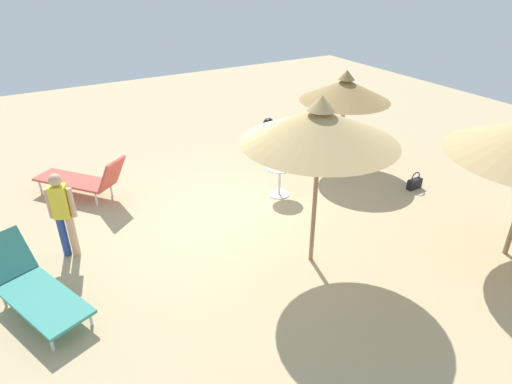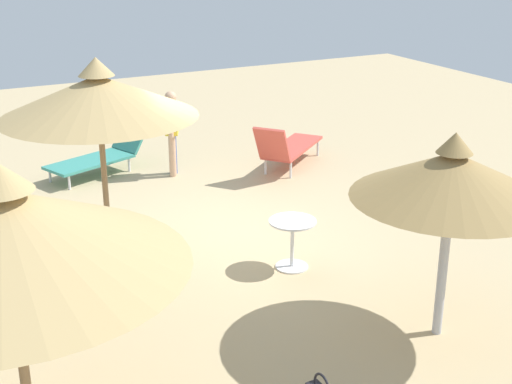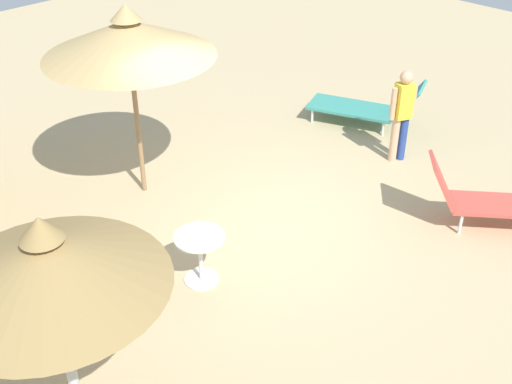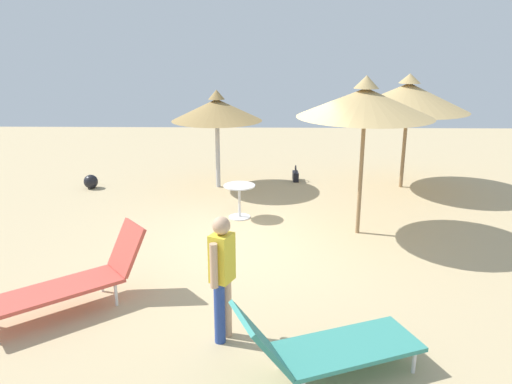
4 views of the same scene
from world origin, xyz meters
name	(u,v)px [view 3 (image 3 of 4)]	position (x,y,z in m)	size (l,w,h in m)	color
ground	(256,226)	(0.00, 0.00, -0.05)	(24.00, 24.00, 0.10)	tan
parasol_umbrella_far_left	(47,262)	(-3.52, -1.01, 1.86)	(2.11, 2.11, 2.32)	#B2B2B7
parasol_umbrella_center	(128,38)	(-0.56, 1.84, 2.39)	(2.37, 2.37, 2.85)	olive
lounge_chair_far_right	(494,199)	(2.28, -2.37, 0.43)	(1.78, 2.00, 1.01)	#CC4C3F
lounge_chair_back	(369,106)	(3.64, 0.74, 0.38)	(1.38, 2.12, 0.91)	teal
person_standing_front	(402,112)	(2.94, -0.36, 0.87)	(0.41, 0.31, 1.55)	navy
side_table_round	(200,250)	(-1.35, -0.39, 0.46)	(0.63, 0.63, 0.67)	silver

